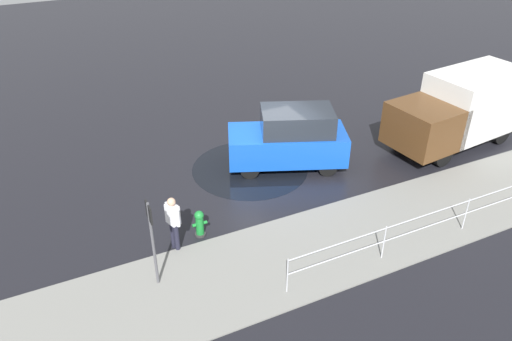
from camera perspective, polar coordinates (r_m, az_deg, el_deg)
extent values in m
plane|color=black|center=(16.90, 1.82, 0.10)|extent=(60.00, 60.00, 0.00)
cube|color=slate|center=(13.97, 9.79, -7.87)|extent=(24.00, 3.20, 0.04)
cube|color=blue|center=(16.78, 3.55, 2.93)|extent=(4.25, 3.04, 0.99)
cube|color=#1E232B|center=(16.42, 4.73, 5.67)|extent=(2.73, 2.27, 0.77)
cylinder|color=black|center=(16.30, -0.72, 0.09)|extent=(0.64, 0.43, 0.60)
cylinder|color=black|center=(17.54, -0.95, 2.49)|extent=(0.64, 0.43, 0.60)
cylinder|color=black|center=(16.61, 8.19, 0.37)|extent=(0.64, 0.43, 0.60)
cylinder|color=black|center=(17.82, 7.35, 2.72)|extent=(0.64, 0.43, 0.60)
cube|color=#513319|center=(18.17, 18.64, 4.85)|extent=(2.22, 2.30, 1.50)
cube|color=silver|center=(19.97, 23.76, 7.29)|extent=(3.78, 2.46, 2.20)
cylinder|color=black|center=(18.11, 20.52, 1.69)|extent=(0.82, 0.36, 0.80)
cylinder|color=black|center=(19.07, 16.55, 3.95)|extent=(0.82, 0.36, 0.80)
cylinder|color=black|center=(20.50, 26.15, 3.88)|extent=(0.82, 0.36, 0.80)
cylinder|color=black|center=(21.35, 22.38, 5.82)|extent=(0.82, 0.36, 0.80)
cylinder|color=#197A2D|center=(13.89, -6.44, -6.32)|extent=(0.22, 0.22, 0.62)
sphere|color=#197A2D|center=(13.67, -6.53, -5.12)|extent=(0.26, 0.26, 0.26)
cylinder|color=#197A2D|center=(13.88, -5.84, -5.91)|extent=(0.10, 0.09, 0.09)
cylinder|color=#197A2D|center=(13.80, -7.08, -6.25)|extent=(0.10, 0.09, 0.09)
cylinder|color=#2D2D2D|center=(14.06, -6.37, -7.23)|extent=(0.31, 0.31, 0.06)
cube|color=silver|center=(13.03, -9.51, -4.96)|extent=(0.34, 0.42, 0.55)
sphere|color=tan|center=(12.81, -9.66, -3.57)|extent=(0.22, 0.22, 0.22)
cylinder|color=#1E1E2D|center=(13.51, -9.48, -7.19)|extent=(0.13, 0.13, 0.85)
cylinder|color=#1E1E2D|center=(13.39, -9.03, -7.55)|extent=(0.13, 0.13, 0.85)
cylinder|color=silver|center=(13.20, -10.11, -4.50)|extent=(0.09, 0.09, 0.50)
cylinder|color=silver|center=(12.87, -8.89, -5.42)|extent=(0.09, 0.09, 0.50)
cylinder|color=#B7BABF|center=(15.02, 22.84, -4.68)|extent=(0.04, 0.04, 1.05)
cylinder|color=#B7BABF|center=(13.30, 14.40, -8.02)|extent=(0.04, 0.04, 1.05)
cylinder|color=#B7BABF|center=(12.00, 3.61, -11.96)|extent=(0.04, 0.04, 1.05)
cylinder|color=#B7BABF|center=(13.85, 19.22, -4.71)|extent=(8.44, 0.04, 0.04)
cylinder|color=#B7BABF|center=(14.09, 18.92, -6.09)|extent=(8.44, 0.04, 0.04)
cylinder|color=#4C4C51|center=(12.00, -11.65, -8.38)|extent=(0.07, 0.07, 2.40)
cube|color=black|center=(11.43, -12.15, -4.70)|extent=(0.04, 0.44, 0.44)
cylinder|color=black|center=(16.96, -0.71, 0.26)|extent=(3.94, 3.94, 0.01)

